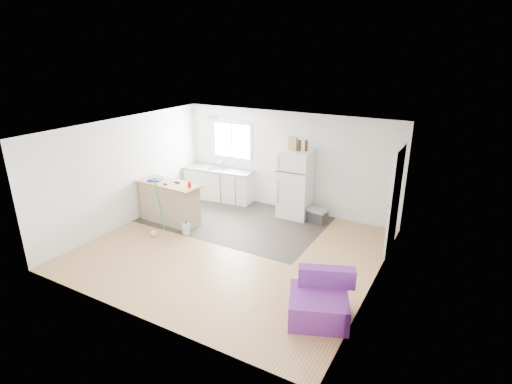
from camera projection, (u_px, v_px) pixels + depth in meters
room at (231, 192)px, 7.56m from camera, size 5.51×5.01×2.41m
vinyl_zone at (235, 219)px, 9.33m from camera, size 4.05×2.50×0.00m
window at (232, 141)px, 10.19m from camera, size 1.18×0.06×0.98m
interior_door at (395, 201)px, 7.64m from camera, size 0.11×0.92×2.10m
ceiling_fixture at (213, 117)px, 8.70m from camera, size 0.30×0.30×0.07m
kitchen_cabinets at (219, 184)px, 10.47m from camera, size 1.91×0.76×1.10m
peninsula at (170, 202)px, 9.06m from camera, size 1.57×0.67×0.95m
refrigerator at (296, 184)px, 9.27m from camera, size 0.73×0.70×1.61m
cooler at (317, 216)px, 9.11m from camera, size 0.49×0.38×0.34m
purple_seat at (320, 302)px, 5.87m from camera, size 1.09×1.08×0.70m
cleaner_jug at (186, 229)px, 8.55m from camera, size 0.14×0.10×0.31m
mop at (155, 226)px, 8.44m from camera, size 0.29×0.37×1.36m
red_cup at (189, 184)px, 8.59m from camera, size 0.10×0.10×0.12m
blue_tray at (155, 180)px, 9.03m from camera, size 0.35×0.29×0.04m
tool_a at (177, 182)px, 8.87m from camera, size 0.15×0.08×0.03m
tool_b at (165, 184)px, 8.76m from camera, size 0.11×0.06×0.03m
cardboard_box at (293, 144)px, 8.95m from camera, size 0.20×0.11×0.30m
bottle_left at (299, 146)px, 8.87m from camera, size 0.08×0.08×0.25m
bottle_right at (306, 146)px, 8.86m from camera, size 0.07×0.07×0.25m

